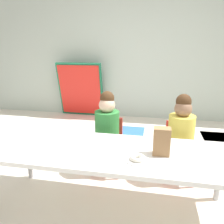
% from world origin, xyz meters
% --- Properties ---
extents(ground_plane, '(6.26, 4.45, 0.02)m').
position_xyz_m(ground_plane, '(0.00, 0.00, -0.01)').
color(ground_plane, silver).
extents(back_wall, '(6.26, 0.10, 2.70)m').
position_xyz_m(back_wall, '(0.00, 2.22, 1.35)').
color(back_wall, '#B2C1B7').
rests_on(back_wall, ground_plane).
extents(craft_table, '(2.04, 0.70, 0.55)m').
position_xyz_m(craft_table, '(0.03, -0.56, 0.51)').
color(craft_table, white).
rests_on(craft_table, ground_plane).
extents(seated_child_near_camera, '(0.33, 0.33, 0.92)m').
position_xyz_m(seated_child_near_camera, '(-0.12, 0.02, 0.55)').
color(seated_child_near_camera, red).
rests_on(seated_child_near_camera, ground_plane).
extents(seated_child_middle_seat, '(0.32, 0.31, 0.92)m').
position_xyz_m(seated_child_middle_seat, '(0.65, 0.02, 0.55)').
color(seated_child_middle_seat, red).
rests_on(seated_child_middle_seat, ground_plane).
extents(folded_activity_table, '(0.90, 0.29, 1.09)m').
position_xyz_m(folded_activity_table, '(-1.11, 2.03, 0.54)').
color(folded_activity_table, '#19724C').
rests_on(folded_activity_table, ground_plane).
extents(paper_bag_brown, '(0.13, 0.09, 0.22)m').
position_xyz_m(paper_bag_brown, '(0.44, -0.56, 0.66)').
color(paper_bag_brown, '#9E754C').
rests_on(paper_bag_brown, craft_table).
extents(paper_plate_near_edge, '(0.18, 0.18, 0.01)m').
position_xyz_m(paper_plate_near_edge, '(0.27, -0.70, 0.55)').
color(paper_plate_near_edge, white).
rests_on(paper_plate_near_edge, craft_table).
extents(donut_powdered_on_plate, '(0.11, 0.11, 0.03)m').
position_xyz_m(donut_powdered_on_plate, '(0.27, -0.70, 0.58)').
color(donut_powdered_on_plate, white).
rests_on(donut_powdered_on_plate, craft_table).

